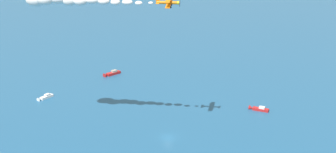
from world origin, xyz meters
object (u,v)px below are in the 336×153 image
object	(u,v)px
biplane_lead	(169,2)
motorboat_far_port	(258,109)
motorboat_trailing	(45,97)
motorboat_offshore	(111,74)

from	to	relation	value
biplane_lead	motorboat_far_port	bearing A→B (deg)	135.10
motorboat_trailing	biplane_lead	size ratio (longest dim) A/B	0.91
motorboat_far_port	motorboat_offshore	world-z (taller)	motorboat_offshore
motorboat_far_port	motorboat_trailing	bearing A→B (deg)	-87.05
motorboat_far_port	motorboat_offshore	distance (m)	68.70
motorboat_offshore	motorboat_trailing	distance (m)	35.39
motorboat_trailing	biplane_lead	world-z (taller)	biplane_lead
biplane_lead	motorboat_trailing	bearing A→B (deg)	-113.77
motorboat_offshore	biplane_lead	bearing A→B (deg)	33.48
motorboat_offshore	motorboat_far_port	bearing A→B (deg)	66.50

